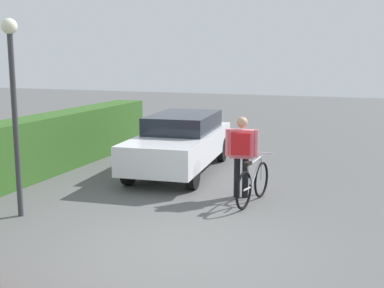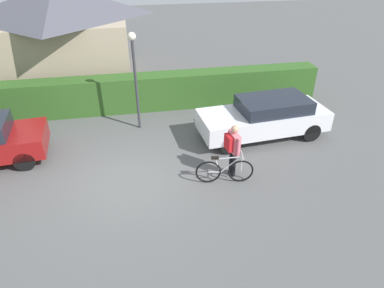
# 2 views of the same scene
# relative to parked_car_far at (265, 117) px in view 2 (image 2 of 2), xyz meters

# --- Properties ---
(ground_plane) EXTENTS (60.00, 60.00, 0.00)m
(ground_plane) POSITION_rel_parked_car_far_xyz_m (-4.90, -1.88, -0.78)
(ground_plane) COLOR #565656
(hedge_row) EXTENTS (16.48, 0.90, 1.45)m
(hedge_row) POSITION_rel_parked_car_far_xyz_m (-4.90, 3.13, -0.06)
(hedge_row) COLOR #305A21
(hedge_row) RESTS_ON ground
(house_distant) EXTENTS (6.29, 5.98, 4.46)m
(house_distant) POSITION_rel_parked_car_far_xyz_m (-7.57, 7.13, 1.50)
(house_distant) COLOR tan
(house_distant) RESTS_ON ground
(parked_car_far) EXTENTS (4.69, 2.10, 1.45)m
(parked_car_far) POSITION_rel_parked_car_far_xyz_m (0.00, 0.00, 0.00)
(parked_car_far) COLOR silver
(parked_car_far) RESTS_ON ground
(bicycle) EXTENTS (1.70, 0.50, 0.96)m
(bicycle) POSITION_rel_parked_car_far_xyz_m (-2.12, -2.39, -0.37)
(bicycle) COLOR black
(bicycle) RESTS_ON ground
(person_rider) EXTENTS (0.40, 0.67, 1.70)m
(person_rider) POSITION_rel_parked_car_far_xyz_m (-1.82, -2.06, 0.25)
(person_rider) COLOR black
(person_rider) RESTS_ON ground
(street_lamp) EXTENTS (0.28, 0.28, 3.58)m
(street_lamp) POSITION_rel_parked_car_far_xyz_m (-4.41, 1.46, 1.59)
(street_lamp) COLOR #38383D
(street_lamp) RESTS_ON ground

